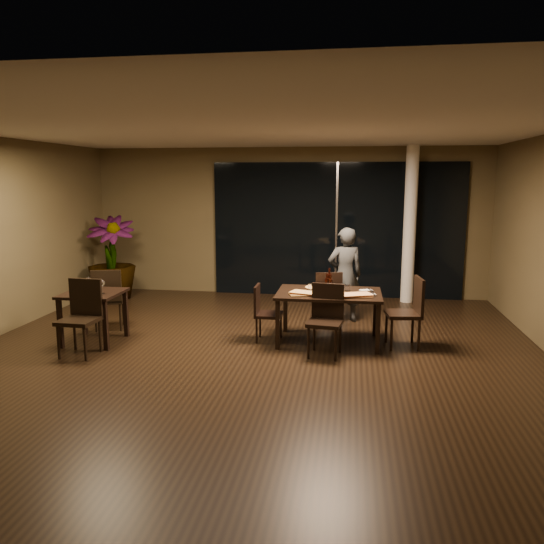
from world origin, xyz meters
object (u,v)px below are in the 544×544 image
Objects in this scene: side_table at (93,301)px; bottle_a at (327,283)px; chair_side_near at (82,313)px; bottle_c at (329,280)px; chair_main_right at (410,308)px; potted_plant at (111,258)px; diner at (345,275)px; chair_side_far at (108,296)px; bottle_b at (330,283)px; main_table at (329,297)px; chair_main_left at (264,310)px; chair_main_near at (326,316)px; chair_main_far at (327,296)px.

bottle_a is at bearing 9.18° from side_table.
chair_side_near is 3.04× the size of bottle_c.
chair_main_right is 6.00m from potted_plant.
diner reaches higher than bottle_a.
bottle_c is at bearing 21.48° from chair_side_near.
bottle_c is (3.30, 1.12, 0.35)m from chair_side_near.
chair_side_far is 3.51m from bottle_b.
bottle_a reaches higher than main_table.
chair_side_far is at bearing 85.08° from chair_main_left.
potted_plant is at bearing 154.10° from bottle_c.
potted_plant reaches higher than bottle_c.
chair_main_near is 3.33m from chair_side_near.
bottle_b is at bearing 161.10° from chair_side_far.
chair_main_left is at bearing 158.27° from chair_side_far.
bottle_a is at bearing 20.70° from chair_side_near.
chair_main_far is at bearing 95.86° from bottle_b.
side_table is 0.48× the size of potted_plant.
side_table is at bearing -169.91° from bottle_c.
chair_main_right is (4.54, 0.45, -0.06)m from side_table.
potted_plant reaches higher than chair_side_far.
bottle_b is at bearing -84.69° from chair_main_left.
bottle_c is (-0.02, 0.07, 0.04)m from bottle_b.
potted_plant is (-0.99, 2.74, 0.20)m from side_table.
bottle_a reaches higher than chair_main_right.
side_table is at bearing 10.38° from diner.
chair_main_near is (-0.01, -0.53, -0.14)m from main_table.
bottle_b reaches higher than chair_side_far.
bottle_b is at bearing 65.66° from diner.
side_table is 0.50× the size of diner.
chair_main_near reaches higher than chair_main_far.
chair_main_far is (-0.06, 0.78, -0.16)m from main_table.
chair_main_right is 4.62m from chair_side_far.
chair_main_right reaches higher than bottle_b.
main_table is at bearing -47.34° from bottle_a.
main_table is 0.97m from chair_main_left.
potted_plant is (-5.54, 2.29, 0.26)m from chair_main_right.
bottle_c reaches higher than chair_side_far.
bottle_c reaches higher than chair_main_near.
diner is at bearing 80.59° from bottle_b.
side_table is at bearing 5.66° from chair_main_far.
bottle_a is at bearing 172.45° from bottle_b.
chair_main_far is at bearing 173.40° from chair_side_far.
side_table is 0.64m from chair_side_far.
main_table and side_table have the same top height.
side_table is 3.46m from bottle_c.
main_table is 4.93m from potted_plant.
chair_main_right is 1.17m from bottle_b.
side_table is 4.00m from diner.
diner is (1.16, 1.27, 0.33)m from chair_main_left.
diner is 1.20m from bottle_a.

